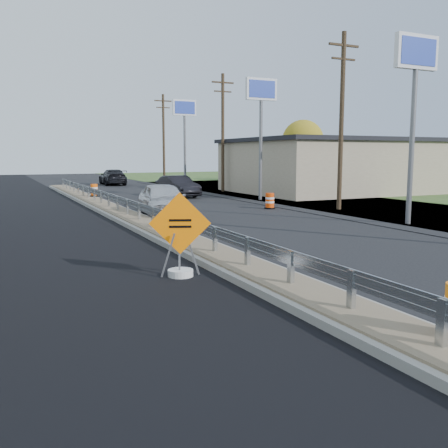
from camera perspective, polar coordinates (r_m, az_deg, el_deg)
name	(u,v)px	position (r m, az deg, el deg)	size (l,w,h in m)	color
ground	(215,259)	(14.48, -1.03, -3.98)	(140.00, 140.00, 0.00)	black
milled_overlay	(27,224)	(23.16, -21.55, -0.04)	(7.20, 120.00, 0.01)	black
median	(139,222)	(21.90, -9.65, 0.25)	(1.60, 55.00, 0.23)	gray
guardrail	(133,206)	(22.79, -10.37, 2.09)	(0.10, 46.15, 0.72)	silver
retail_building_near	(348,165)	(42.46, 13.98, 6.54)	(18.50, 12.50, 4.27)	tan
pylon_sign_south	(416,70)	(23.06, 21.05, 16.10)	(2.20, 0.30, 7.90)	slate
pylon_sign_mid	(261,101)	(33.39, 4.27, 13.88)	(2.20, 0.30, 7.90)	slate
pylon_sign_north	(184,116)	(46.05, -4.54, 12.21)	(2.20, 0.30, 7.90)	slate
utility_pole_smid	(342,118)	(28.00, 13.29, 11.69)	(1.90, 0.26, 9.40)	#473523
utility_pole_nmid	(223,131)	(40.82, -0.14, 10.63)	(1.90, 0.26, 9.40)	#473523
utility_pole_north	(164,137)	(54.77, -6.92, 9.87)	(1.90, 0.26, 9.40)	#473523
tree_far_yellow	(303,141)	(56.71, 9.00, 9.36)	(4.62, 4.62, 6.86)	#473523
caution_sign	(180,256)	(12.30, -5.02, -3.62)	(1.40, 0.63, 2.09)	white
barrel_median_mid	(178,219)	(18.70, -5.29, 0.55)	(0.53, 0.53, 0.78)	black
barrel_median_far	(94,190)	(34.52, -14.61, 3.73)	(0.57, 0.57, 0.84)	black
barrel_shoulder_near	(270,201)	(27.94, 5.26, 2.60)	(0.60, 0.60, 0.88)	black
car_silver	(163,200)	(24.36, -6.96, 2.77)	(1.96, 4.87, 1.66)	silver
car_dark_mid	(178,186)	(36.12, -5.31, 4.32)	(1.60, 4.60, 1.51)	black
car_dark_far	(113,177)	(51.66, -12.60, 5.25)	(2.18, 5.37, 1.56)	black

